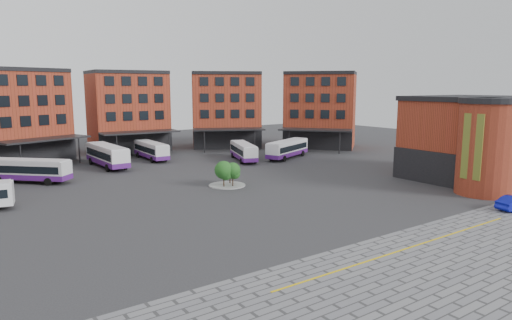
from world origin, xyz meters
TOP-DOWN VIEW (x-y plane):
  - ground at (0.00, 0.00)m, footprint 160.00×160.00m
  - yellow_line at (2.00, -14.00)m, footprint 26.00×0.15m
  - main_building at (-4.77, 38.25)m, footprint 94.14×42.48m
  - east_building at (28.70, -3.06)m, footprint 17.40×15.40m
  - tree_island at (1.94, 11.59)m, footprint 4.40×4.40m
  - bus_b at (-17.10, 27.61)m, footprint 9.08×8.98m
  - bus_c at (-5.71, 33.13)m, footprint 3.16×11.62m
  - bus_d at (2.37, 36.14)m, footprint 2.79×10.16m
  - bus_e at (14.05, 26.55)m, footprint 5.61×10.15m
  - bus_f at (21.30, 24.28)m, footprint 10.67×6.47m

SIDE VIEW (x-z plane):
  - ground at x=0.00m, z-range 0.00..0.00m
  - yellow_line at x=2.00m, z-range 0.02..0.04m
  - bus_e at x=14.05m, z-range 0.12..2.93m
  - bus_d at x=2.37m, z-range 0.12..2.96m
  - bus_b at x=-17.10m, z-range 0.12..3.05m
  - bus_f at x=21.30m, z-range 0.12..3.10m
  - tree_island at x=1.94m, z-range 0.13..3.30m
  - bus_c at x=-5.71m, z-range 0.14..3.39m
  - east_building at x=28.70m, z-range -0.01..10.59m
  - main_building at x=-4.77m, z-range -0.07..14.53m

